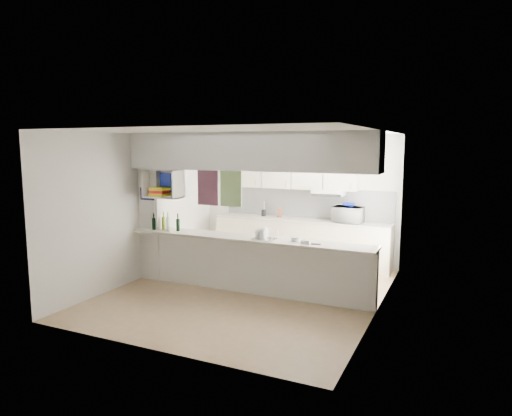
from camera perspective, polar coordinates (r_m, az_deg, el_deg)
The scene contains 16 objects.
floor at distance 7.64m, azimuth -1.13°, elevation -10.43°, with size 4.80×4.80×0.00m, color #9B7A5A.
ceiling at distance 7.26m, azimuth -1.19°, elevation 9.45°, with size 4.80×4.80×0.00m, color white.
wall_back at distance 9.54m, azimuth 5.14°, elevation 1.21°, with size 4.20×4.20×0.00m, color silver.
wall_left at distance 8.46m, azimuth -14.07°, elevation 0.16°, with size 4.80×4.80×0.00m, color silver.
wall_right at distance 6.71m, azimuth 15.21°, elevation -1.83°, with size 4.80×4.80×0.00m, color silver.
servery_partition at distance 7.37m, azimuth -2.38°, elevation 2.10°, with size 4.20×0.50×2.60m.
cubby_shelf at distance 8.04m, azimuth -11.48°, elevation 2.80°, with size 0.65×0.35×0.50m.
kitchen_run at distance 9.31m, azimuth 5.49°, elevation -1.91°, with size 3.60×0.63×2.24m.
microwave at distance 8.95m, azimuth 11.44°, elevation -0.82°, with size 0.56×0.38×0.31m, color white.
bowl at distance 8.95m, azimuth 11.55°, elevation 0.38°, with size 0.25×0.25×0.06m, color #0D1B93.
dish_rack at distance 7.21m, azimuth 1.08°, elevation -3.32°, with size 0.37×0.28×0.20m.
cup at distance 7.28m, azimuth 0.33°, elevation -3.32°, with size 0.13×0.13×0.10m, color white.
wine_bottles at distance 8.13m, azimuth -11.20°, elevation -1.91°, with size 0.52×0.15×0.34m.
plastic_tubs at distance 7.03m, azimuth 5.53°, elevation -4.05°, with size 0.49×0.22×0.07m.
utensil_jar at distance 9.59m, azimuth 0.97°, elevation -0.60°, with size 0.10×0.10×0.14m, color black.
knife_block at distance 9.48m, azimuth 2.95°, elevation -0.57°, with size 0.09×0.07×0.18m, color brown.
Camera 1 is at (3.17, -6.53, 2.39)m, focal length 32.00 mm.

